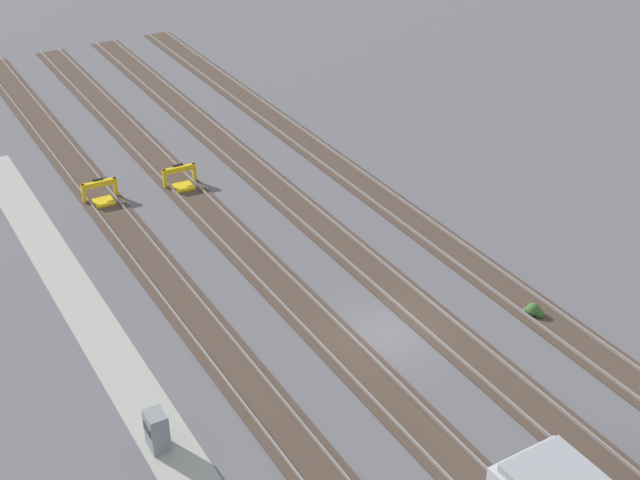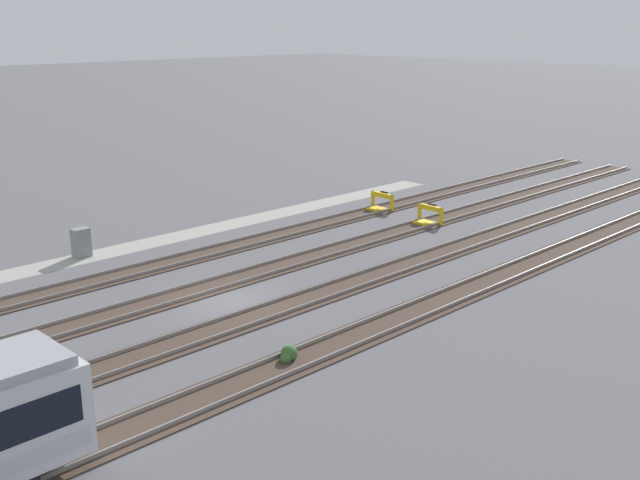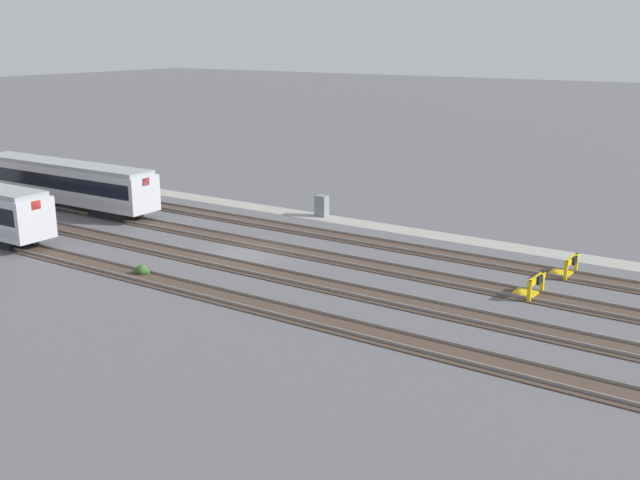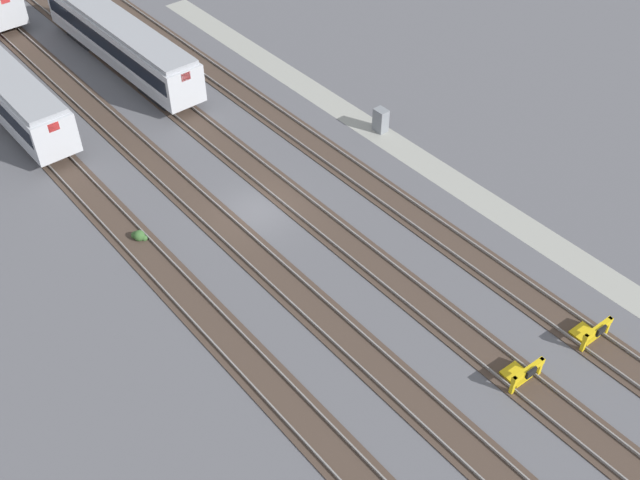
{
  "view_description": "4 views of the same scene",
  "coord_description": "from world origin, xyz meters",
  "px_view_note": "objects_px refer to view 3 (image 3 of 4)",
  "views": [
    {
      "loc": [
        25.76,
        -18.48,
        23.54
      ],
      "look_at": [
        -5.8,
        0.0,
        1.8
      ],
      "focal_mm": 50.0,
      "sensor_mm": 36.0,
      "label": 1
    },
    {
      "loc": [
        19.61,
        26.08,
        12.45
      ],
      "look_at": [
        -5.8,
        0.0,
        1.8
      ],
      "focal_mm": 42.0,
      "sensor_mm": 36.0,
      "label": 2
    },
    {
      "loc": [
        -29.09,
        34.9,
        13.31
      ],
      "look_at": [
        -5.8,
        0.0,
        1.8
      ],
      "focal_mm": 42.0,
      "sensor_mm": 36.0,
      "label": 3
    },
    {
      "loc": [
        -28.12,
        18.41,
        28.23
      ],
      "look_at": [
        -5.8,
        0.0,
        1.8
      ],
      "focal_mm": 42.0,
      "sensor_mm": 36.0,
      "label": 4
    }
  ],
  "objects_px": {
    "subway_car_front_row_left_inner": "(65,183)",
    "bumper_stop_near_inner_track": "(531,287)",
    "bumper_stop_nearest_track": "(567,267)",
    "electrical_cabinet": "(322,206)",
    "weed_clump": "(141,271)"
  },
  "relations": [
    {
      "from": "bumper_stop_nearest_track",
      "to": "electrical_cabinet",
      "type": "distance_m",
      "value": 20.25
    },
    {
      "from": "subway_car_front_row_left_inner",
      "to": "electrical_cabinet",
      "type": "height_order",
      "value": "subway_car_front_row_left_inner"
    },
    {
      "from": "bumper_stop_near_inner_track",
      "to": "electrical_cabinet",
      "type": "xyz_separation_m",
      "value": [
        19.22,
        -8.98,
        0.29
      ]
    },
    {
      "from": "bumper_stop_near_inner_track",
      "to": "weed_clump",
      "type": "distance_m",
      "value": 21.74
    },
    {
      "from": "subway_car_front_row_left_inner",
      "to": "bumper_stop_near_inner_track",
      "type": "height_order",
      "value": "subway_car_front_row_left_inner"
    },
    {
      "from": "bumper_stop_nearest_track",
      "to": "electrical_cabinet",
      "type": "relative_size",
      "value": 1.25
    },
    {
      "from": "subway_car_front_row_left_inner",
      "to": "bumper_stop_nearest_track",
      "type": "distance_m",
      "value": 38.54
    },
    {
      "from": "subway_car_front_row_left_inner",
      "to": "electrical_cabinet",
      "type": "distance_m",
      "value": 20.57
    },
    {
      "from": "subway_car_front_row_left_inner",
      "to": "weed_clump",
      "type": "xyz_separation_m",
      "value": [
        -17.82,
        8.84,
        -1.8
      ]
    },
    {
      "from": "subway_car_front_row_left_inner",
      "to": "bumper_stop_near_inner_track",
      "type": "relative_size",
      "value": 8.98
    },
    {
      "from": "bumper_stop_near_inner_track",
      "to": "weed_clump",
      "type": "xyz_separation_m",
      "value": [
        19.88,
        8.8,
        -0.27
      ]
    },
    {
      "from": "bumper_stop_nearest_track",
      "to": "bumper_stop_near_inner_track",
      "type": "xyz_separation_m",
      "value": [
        0.54,
        4.55,
        0.0
      ]
    },
    {
      "from": "bumper_stop_near_inner_track",
      "to": "electrical_cabinet",
      "type": "distance_m",
      "value": 21.21
    },
    {
      "from": "bumper_stop_near_inner_track",
      "to": "subway_car_front_row_left_inner",
      "type": "bearing_deg",
      "value": -0.07
    },
    {
      "from": "electrical_cabinet",
      "to": "bumper_stop_nearest_track",
      "type": "bearing_deg",
      "value": 167.36
    }
  ]
}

